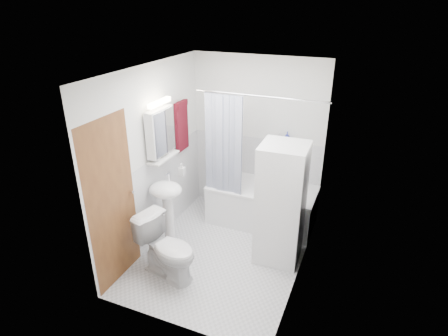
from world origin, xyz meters
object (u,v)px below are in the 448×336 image
at_px(bathtub, 262,203).
at_px(sink, 167,200).
at_px(washer_dryer, 281,204).
at_px(toilet, 168,249).

xyz_separation_m(bathtub, sink, (-0.99, -1.03, 0.38)).
xyz_separation_m(washer_dryer, toilet, (-1.13, -0.86, -0.40)).
xyz_separation_m(bathtub, washer_dryer, (0.44, -0.70, 0.46)).
bearing_deg(washer_dryer, bathtub, 120.42).
xyz_separation_m(bathtub, toilet, (-0.68, -1.56, 0.05)).
relative_size(washer_dryer, toilet, 2.02).
distance_m(sink, washer_dryer, 1.47).
bearing_deg(toilet, bathtub, -9.40).
height_order(sink, toilet, sink).
bearing_deg(bathtub, sink, -133.76).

